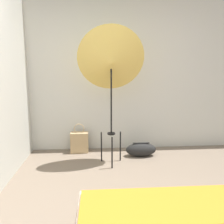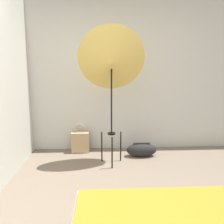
% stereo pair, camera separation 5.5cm
% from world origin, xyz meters
% --- Properties ---
extents(wall_back, '(8.00, 0.05, 2.60)m').
position_xyz_m(wall_back, '(0.00, 2.09, 1.30)').
color(wall_back, beige).
rests_on(wall_back, ground_plane).
extents(photo_umbrella, '(0.94, 0.52, 1.96)m').
position_xyz_m(photo_umbrella, '(-0.07, 1.43, 1.48)').
color(photo_umbrella, black).
rests_on(photo_umbrella, ground_plane).
extents(tote_bag, '(0.29, 0.15, 0.50)m').
position_xyz_m(tote_bag, '(-0.58, 1.91, 0.18)').
color(tote_bag, tan).
rests_on(tote_bag, ground_plane).
extents(duffel_bag, '(0.49, 0.21, 0.22)m').
position_xyz_m(duffel_bag, '(0.42, 1.67, 0.11)').
color(duffel_bag, black).
rests_on(duffel_bag, ground_plane).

